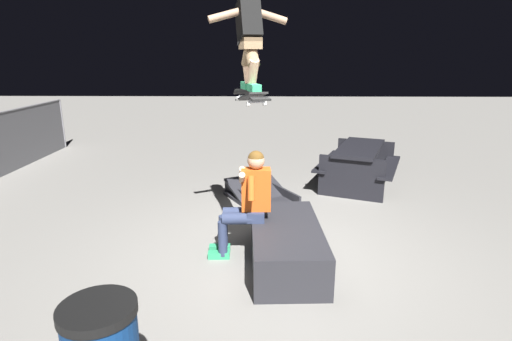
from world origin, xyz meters
TOP-DOWN VIEW (x-y plane):
  - ground_plane at (0.00, 0.00)m, footprint 40.00×40.00m
  - ledge_box_main at (-0.16, -0.13)m, footprint 1.67×0.86m
  - person_sitting_on_ledge at (0.05, 0.33)m, footprint 0.59×0.76m
  - skateboard at (0.14, 0.29)m, footprint 1.04×0.45m
  - skater_airborne at (0.19, 0.30)m, footprint 0.64×0.88m
  - kicker_ramp at (2.05, 0.18)m, footprint 1.38×1.32m
  - picnic_table_back at (2.83, -1.62)m, footprint 2.08×1.88m

SIDE VIEW (x-z plane):
  - ground_plane at x=0.00m, z-range 0.00..0.00m
  - kicker_ramp at x=2.05m, z-range -0.13..0.26m
  - ledge_box_main at x=-0.16m, z-range 0.00..0.47m
  - picnic_table_back at x=2.83m, z-range 0.12..0.87m
  - person_sitting_on_ledge at x=0.05m, z-range 0.07..1.37m
  - skateboard at x=0.14m, z-range 1.82..1.99m
  - skater_airborne at x=0.19m, z-range 2.03..3.15m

